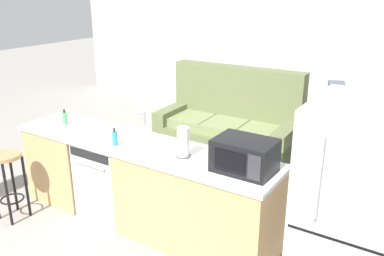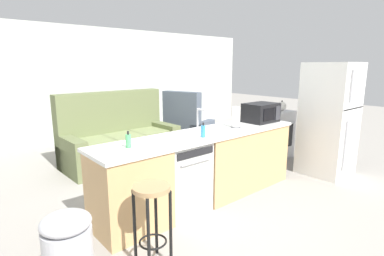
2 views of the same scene
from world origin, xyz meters
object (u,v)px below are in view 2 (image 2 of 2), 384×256
object	(u,v)px
dishwasher	(179,176)
armchair	(187,130)
couch	(119,141)
kettle	(282,106)
stove_range	(269,134)
paper_towel_roll	(236,117)
microwave	(261,113)
bar_stool	(152,208)
soap_bottle	(203,131)
dish_soap_bottle	(129,141)
refrigerator	(329,119)

from	to	relation	value
dishwasher	armchair	world-z (taller)	armchair
couch	armchair	bearing A→B (deg)	1.93
dishwasher	kettle	bearing A→B (deg)	8.68
stove_range	paper_towel_roll	xyz separation A→B (m)	(-1.64, -0.58, 0.59)
microwave	couch	distance (m)	2.58
dishwasher	bar_stool	size ratio (longest dim) A/B	1.14
soap_bottle	armchair	size ratio (longest dim) A/B	0.15
microwave	soap_bottle	bearing A→B (deg)	-173.22
soap_bottle	couch	distance (m)	2.40
stove_range	bar_stool	bearing A→B (deg)	-160.42
microwave	kettle	world-z (taller)	microwave
paper_towel_roll	bar_stool	size ratio (longest dim) A/B	0.38
stove_range	dish_soap_bottle	xyz separation A→B (m)	(-3.26, -0.55, 0.52)
microwave	paper_towel_roll	bearing A→B (deg)	-177.14
stove_range	couch	distance (m)	2.81
dish_soap_bottle	kettle	world-z (taller)	kettle
stove_range	dishwasher	bearing A→B (deg)	-168.09
soap_bottle	kettle	xyz separation A→B (m)	(2.53, 0.58, 0.01)
microwave	dish_soap_bottle	size ratio (longest dim) A/B	2.84
soap_bottle	dish_soap_bottle	world-z (taller)	same
soap_bottle	armchair	xyz separation A→B (m)	(1.72, 2.38, -0.62)
dishwasher	soap_bottle	world-z (taller)	soap_bottle
soap_bottle	couch	world-z (taller)	couch
microwave	paper_towel_roll	size ratio (longest dim) A/B	1.77
kettle	refrigerator	bearing A→B (deg)	-99.85
bar_stool	dishwasher	bearing A→B (deg)	39.04
refrigerator	armchair	world-z (taller)	refrigerator
refrigerator	microwave	bearing A→B (deg)	152.27
refrigerator	paper_towel_roll	world-z (taller)	refrigerator
refrigerator	soap_bottle	bearing A→B (deg)	170.59
refrigerator	microwave	distance (m)	1.19
couch	armchair	xyz separation A→B (m)	(1.66, 0.06, -0.04)
bar_stool	dish_soap_bottle	bearing A→B (deg)	76.05
stove_range	paper_towel_roll	bearing A→B (deg)	-160.55
paper_towel_roll	couch	distance (m)	2.38
couch	paper_towel_roll	bearing A→B (deg)	-73.45
dish_soap_bottle	armchair	bearing A→B (deg)	40.30
soap_bottle	armchair	bearing A→B (deg)	54.08
stove_range	couch	world-z (taller)	couch
stove_range	refrigerator	distance (m)	1.18
bar_stool	armchair	world-z (taller)	armchair
paper_towel_roll	couch	xyz separation A→B (m)	(-0.65, 2.20, -0.64)
microwave	bar_stool	distance (m)	2.53
refrigerator	kettle	bearing A→B (deg)	80.15
dishwasher	couch	world-z (taller)	couch
couch	kettle	bearing A→B (deg)	-35.28
stove_range	armchair	world-z (taller)	armchair
paper_towel_roll	dishwasher	bearing A→B (deg)	178.14
refrigerator	armchair	xyz separation A→B (m)	(-0.64, 2.77, -0.54)
stove_range	paper_towel_roll	distance (m)	1.84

